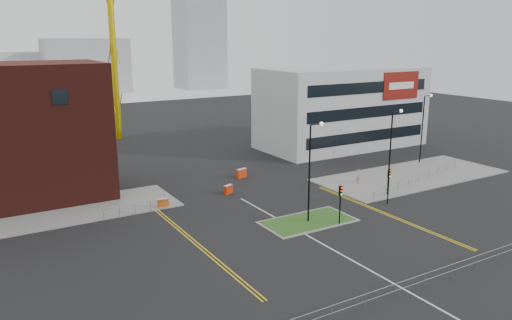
{
  "coord_description": "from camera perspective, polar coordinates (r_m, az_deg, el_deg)",
  "views": [
    {
      "loc": [
        -24.13,
        -26.45,
        16.49
      ],
      "look_at": [
        -0.36,
        13.37,
        5.0
      ],
      "focal_mm": 35.0,
      "sensor_mm": 36.0,
      "label": 1
    }
  ],
  "objects": [
    {
      "name": "ground",
      "position": [
        39.42,
        10.67,
        -11.07
      ],
      "size": [
        200.0,
        200.0,
        0.0
      ],
      "primitive_type": "plane",
      "color": "black",
      "rests_on": "ground"
    },
    {
      "name": "pavement_left",
      "position": [
        51.33,
        -24.65,
        -6.08
      ],
      "size": [
        28.0,
        8.0,
        0.12
      ],
      "primitive_type": "cube",
      "color": "slate",
      "rests_on": "ground"
    },
    {
      "name": "pavement_right",
      "position": [
        63.52,
        17.29,
        -1.72
      ],
      "size": [
        24.0,
        10.0,
        0.12
      ],
      "primitive_type": "cube",
      "color": "slate",
      "rests_on": "ground"
    },
    {
      "name": "island_kerb",
      "position": [
        46.27,
        5.97,
        -6.99
      ],
      "size": [
        8.6,
        4.6,
        0.08
      ],
      "primitive_type": "cube",
      "color": "slate",
      "rests_on": "ground"
    },
    {
      "name": "grass_island",
      "position": [
        46.26,
        5.97,
        -6.97
      ],
      "size": [
        8.0,
        4.0,
        0.12
      ],
      "primitive_type": "cube",
      "color": "#234C19",
      "rests_on": "ground"
    },
    {
      "name": "office_block",
      "position": [
        77.7,
        9.76,
        5.96
      ],
      "size": [
        25.0,
        12.2,
        12.0
      ],
      "color": "#BABDBF",
      "rests_on": "ground"
    },
    {
      "name": "streetlamp_island",
      "position": [
        44.77,
        6.37,
        -0.5
      ],
      "size": [
        1.46,
        0.36,
        9.18
      ],
      "color": "black",
      "rests_on": "ground"
    },
    {
      "name": "streetlamp_right_near",
      "position": [
        54.06,
        15.28,
        1.59
      ],
      "size": [
        1.46,
        0.36,
        9.18
      ],
      "color": "black",
      "rests_on": "ground"
    },
    {
      "name": "streetlamp_right_far",
      "position": [
        69.57,
        18.62,
        4.02
      ],
      "size": [
        1.46,
        0.36,
        9.18
      ],
      "color": "black",
      "rests_on": "ground"
    },
    {
      "name": "traffic_light_island",
      "position": [
        45.14,
        9.63,
        -4.25
      ],
      "size": [
        0.28,
        0.33,
        3.65
      ],
      "color": "black",
      "rests_on": "ground"
    },
    {
      "name": "traffic_light_right",
      "position": [
        51.82,
        14.97,
        -2.16
      ],
      "size": [
        0.28,
        0.33,
        3.65
      ],
      "color": "black",
      "rests_on": "ground"
    },
    {
      "name": "railing_front",
      "position": [
        35.32,
        17.32,
        -13.17
      ],
      "size": [
        24.05,
        0.05,
        1.1
      ],
      "color": "gray",
      "rests_on": "ground"
    },
    {
      "name": "railing_left",
      "position": [
        48.96,
        -13.66,
        -5.26
      ],
      "size": [
        6.05,
        0.05,
        1.1
      ],
      "color": "gray",
      "rests_on": "ground"
    },
    {
      "name": "railing_right",
      "position": [
        60.66,
        18.13,
        -1.8
      ],
      "size": [
        19.05,
        5.05,
        1.1
      ],
      "color": "gray",
      "rests_on": "ground"
    },
    {
      "name": "centre_line",
      "position": [
        40.79,
        8.79,
        -10.1
      ],
      "size": [
        0.15,
        30.0,
        0.01
      ],
      "primitive_type": "cube",
      "color": "silver",
      "rests_on": "ground"
    },
    {
      "name": "yellow_left_a",
      "position": [
        42.78,
        -7.74,
        -8.89
      ],
      "size": [
        0.12,
        24.0,
        0.01
      ],
      "primitive_type": "cube",
      "color": "gold",
      "rests_on": "ground"
    },
    {
      "name": "yellow_left_b",
      "position": [
        42.88,
        -7.37,
        -8.82
      ],
      "size": [
        0.12,
        24.0,
        0.01
      ],
      "primitive_type": "cube",
      "color": "gold",
      "rests_on": "ground"
    },
    {
      "name": "yellow_right_a",
      "position": [
        49.56,
        14.38,
        -5.97
      ],
      "size": [
        0.12,
        20.0,
        0.01
      ],
      "primitive_type": "cube",
      "color": "gold",
      "rests_on": "ground"
    },
    {
      "name": "yellow_right_b",
      "position": [
        49.77,
        14.63,
        -5.9
      ],
      "size": [
        0.12,
        20.0,
        0.01
      ],
      "primitive_type": "cube",
      "color": "gold",
      "rests_on": "ground"
    },
    {
      "name": "skyline_b",
      "position": [
        160.36,
        -18.81,
        10.16
      ],
      "size": [
        24.0,
        12.0,
        16.0
      ],
      "primitive_type": "cube",
      "color": "gray",
      "rests_on": "ground"
    },
    {
      "name": "skyline_c",
      "position": [
        166.5,
        -6.47,
        12.98
      ],
      "size": [
        14.0,
        12.0,
        28.0
      ],
      "primitive_type": "cube",
      "color": "gray",
      "rests_on": "ground"
    },
    {
      "name": "skyline_d",
      "position": [
        167.56,
        -25.59,
        8.99
      ],
      "size": [
        30.0,
        12.0,
        12.0
      ],
      "primitive_type": "cube",
      "color": "gray",
      "rests_on": "ground"
    },
    {
      "name": "pedestrian",
      "position": [
        58.76,
        11.63,
        -1.84
      ],
      "size": [
        0.7,
        0.58,
        1.65
      ],
      "primitive_type": "imported",
      "rotation": [
        0.0,
        0.0,
        0.36
      ],
      "color": "#BA788A",
      "rests_on": "ground"
    },
    {
      "name": "barrier_left",
      "position": [
        50.41,
        -10.57,
        -4.84
      ],
      "size": [
        1.07,
        0.39,
        0.9
      ],
      "color": "#C64A0B",
      "rests_on": "ground"
    },
    {
      "name": "barrier_mid",
      "position": [
        53.96,
        -3.2,
        -3.33
      ],
      "size": [
        1.19,
        0.8,
        0.95
      ],
      "color": "red",
      "rests_on": "ground"
    },
    {
      "name": "barrier_right",
      "position": [
        59.89,
        -1.67,
        -1.48
      ],
      "size": [
        1.37,
        0.69,
        1.1
      ],
      "color": "red",
      "rests_on": "ground"
    }
  ]
}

